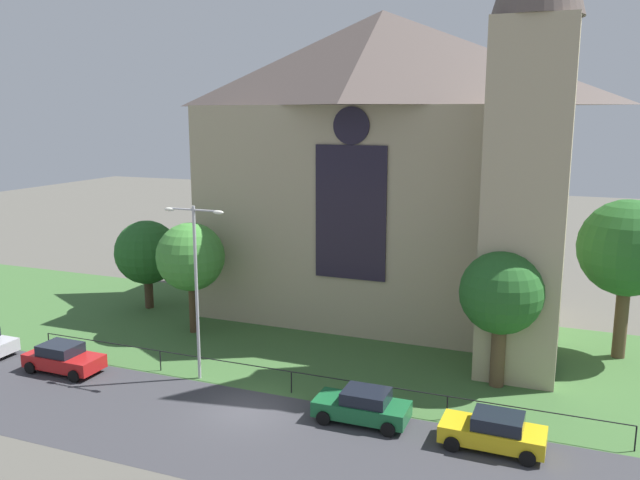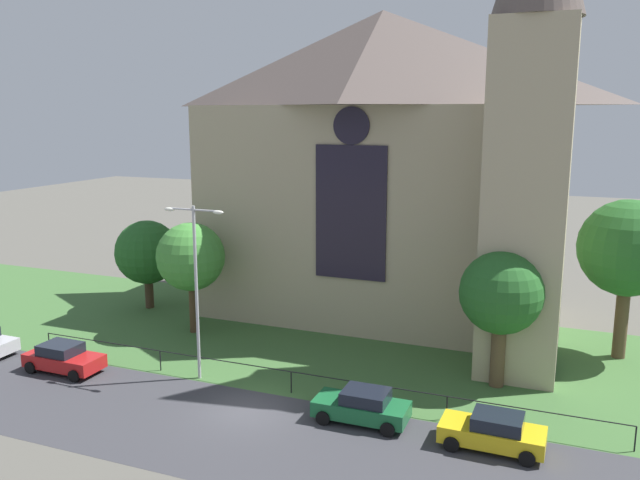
{
  "view_description": "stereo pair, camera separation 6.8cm",
  "coord_description": "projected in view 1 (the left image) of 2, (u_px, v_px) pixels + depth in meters",
  "views": [
    {
      "loc": [
        13.41,
        -24.79,
        13.53
      ],
      "look_at": [
        0.44,
        8.0,
        6.62
      ],
      "focal_mm": 36.48,
      "sensor_mm": 36.0,
      "label": 1
    },
    {
      "loc": [
        13.47,
        -24.76,
        13.53
      ],
      "look_at": [
        0.44,
        8.0,
        6.62
      ],
      "focal_mm": 36.48,
      "sensor_mm": 36.0,
      "label": 2
    }
  ],
  "objects": [
    {
      "name": "road_asphalt",
      "position": [
        226.0,
        429.0,
        28.24
      ],
      "size": [
        120.0,
        8.0,
        0.01
      ],
      "primitive_type": "cube",
      "color": "#38383D",
      "rests_on": "ground"
    },
    {
      "name": "church_building",
      "position": [
        389.0,
        163.0,
        42.62
      ],
      "size": [
        23.2,
        16.2,
        26.0
      ],
      "color": "tan",
      "rests_on": "ground"
    },
    {
      "name": "parked_car_yellow",
      "position": [
        494.0,
        431.0,
        26.53
      ],
      "size": [
        4.23,
        2.08,
        1.51
      ],
      "rotation": [
        0.0,
        0.0,
        3.13
      ],
      "color": "gold",
      "rests_on": "ground"
    },
    {
      "name": "tree_right_near",
      "position": [
        501.0,
        294.0,
        31.9
      ],
      "size": [
        4.12,
        4.12,
        6.91
      ],
      "color": "brown",
      "rests_on": "ground"
    },
    {
      "name": "ground",
      "position": [
        325.0,
        341.0,
        39.19
      ],
      "size": [
        160.0,
        160.0,
        0.0
      ],
      "primitive_type": "plane",
      "color": "#56544C"
    },
    {
      "name": "grass_verge",
      "position": [
        313.0,
        352.0,
        37.36
      ],
      "size": [
        120.0,
        20.0,
        0.01
      ],
      "primitive_type": "cube",
      "color": "#3D6633",
      "rests_on": "ground"
    },
    {
      "name": "parked_car_green",
      "position": [
        363.0,
        406.0,
        28.82
      ],
      "size": [
        4.21,
        2.05,
        1.51
      ],
      "rotation": [
        0.0,
        0.0,
        3.15
      ],
      "color": "#196033",
      "rests_on": "ground"
    },
    {
      "name": "parked_car_red",
      "position": [
        63.0,
        358.0,
        34.46
      ],
      "size": [
        4.22,
        2.05,
        1.51
      ],
      "rotation": [
        0.0,
        0.0,
        -0.01
      ],
      "color": "#B21919",
      "rests_on": "ground"
    },
    {
      "name": "streetlamp_near",
      "position": [
        196.0,
        272.0,
        32.62
      ],
      "size": [
        3.37,
        0.26,
        9.03
      ],
      "color": "#B2B2B7",
      "rests_on": "ground"
    },
    {
      "name": "iron_railing",
      "position": [
        291.0,
        374.0,
        31.76
      ],
      "size": [
        30.63,
        0.07,
        1.13
      ],
      "color": "black",
      "rests_on": "ground"
    },
    {
      "name": "tree_left_near",
      "position": [
        191.0,
        257.0,
        39.89
      ],
      "size": [
        4.22,
        4.22,
        6.95
      ],
      "color": "#4C3823",
      "rests_on": "ground"
    },
    {
      "name": "tree_right_far",
      "position": [
        628.0,
        249.0,
        35.45
      ],
      "size": [
        5.32,
        5.32,
        8.96
      ],
      "color": "brown",
      "rests_on": "ground"
    },
    {
      "name": "tree_left_far",
      "position": [
        147.0,
        253.0,
        45.19
      ],
      "size": [
        4.43,
        4.43,
        6.22
      ],
      "color": "#423021",
      "rests_on": "ground"
    }
  ]
}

